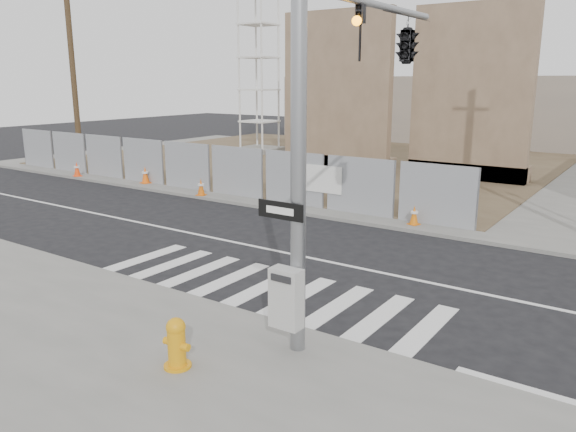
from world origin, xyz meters
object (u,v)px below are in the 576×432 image
Objects in this scene: signal_pole at (376,78)px; traffic_cone_c at (201,187)px; traffic_cone_b at (145,175)px; traffic_cone_a at (77,169)px; crane_tower at (258,9)px; fire_hydrant at (177,343)px; traffic_cone_d at (414,215)px.

traffic_cone_c is (-10.76, 6.27, -4.33)m from signal_pole.
traffic_cone_a is at bearing -171.93° from traffic_cone_b.
crane_tower is 25.30× the size of traffic_cone_a.
fire_hydrant is 14.31m from traffic_cone_c.
fire_hydrant is 1.21× the size of traffic_cone_a.
traffic_cone_b reaches higher than traffic_cone_c.
traffic_cone_a reaches higher than traffic_cone_c.
crane_tower reaches higher than traffic_cone_b.
traffic_cone_a is (-1.54, -12.78, -8.55)m from crane_tower.
traffic_cone_b is (-13.53, 11.30, -0.05)m from fire_hydrant.
traffic_cone_c is at bearing -62.21° from crane_tower.
traffic_cone_b is (-14.79, 6.87, -4.28)m from signal_pole.
signal_pole is 8.07× the size of fire_hydrant.
traffic_cone_a is at bearing 180.00° from traffic_cone_c.
signal_pole reaches higher than fire_hydrant.
fire_hydrant is 1.36× the size of traffic_cone_d.
signal_pole is at bearing -18.22° from traffic_cone_a.
traffic_cone_a is 8.28m from traffic_cone_c.
traffic_cone_a is 17.35m from traffic_cone_d.
traffic_cone_d is at bearing 2.64° from traffic_cone_c.
signal_pole is at bearing -24.91° from traffic_cone_b.
fire_hydrant reaches higher than traffic_cone_d.
traffic_cone_d is (-0.43, 11.12, -0.12)m from fire_hydrant.
fire_hydrant is 20.75m from traffic_cone_a.
crane_tower is 23.40× the size of traffic_cone_b.
traffic_cone_b is (4.25, 0.60, 0.03)m from traffic_cone_a.
fire_hydrant is at bearing -105.87° from signal_pole.
traffic_cone_d is at bearing -0.81° from traffic_cone_b.
traffic_cone_a is 1.12× the size of traffic_cone_d.
crane_tower is (-17.49, 19.05, 4.24)m from signal_pole.
signal_pole is 10.18× the size of traffic_cone_c.
crane_tower is 26.39× the size of traffic_cone_c.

